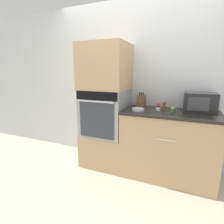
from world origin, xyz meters
name	(u,v)px	position (x,y,z in m)	size (l,w,h in m)	color
ground_plane	(118,177)	(0.00, 0.00, 0.00)	(12.00, 12.00, 0.00)	beige
wall_back	(133,85)	(0.00, 0.63, 1.25)	(8.00, 0.05, 2.50)	silver
oven_cabinet_base	(106,148)	(-0.33, 0.30, 0.25)	(0.67, 0.60, 0.50)	tan
wall_oven	(105,112)	(-0.33, 0.30, 0.85)	(0.64, 0.64, 0.70)	#9EA0A5
oven_cabinet_upper	(105,67)	(-0.33, 0.30, 1.52)	(0.67, 0.60, 0.65)	tan
counter_unit	(168,145)	(0.61, 0.30, 0.47)	(1.24, 0.63, 0.94)	tan
microwave	(200,102)	(0.96, 0.42, 1.07)	(0.39, 0.29, 0.25)	#232326
knife_block	(141,101)	(0.19, 0.43, 1.03)	(0.11, 0.15, 0.22)	brown
bowl	(138,109)	(0.20, 0.18, 0.96)	(0.16, 0.16, 0.04)	silver
condiment_jar_near	(173,110)	(0.64, 0.25, 0.97)	(0.06, 0.06, 0.06)	#427047
condiment_jar_mid	(158,106)	(0.44, 0.40, 0.98)	(0.06, 0.06, 0.08)	silver
condiment_jar_far	(158,108)	(0.45, 0.29, 0.97)	(0.06, 0.06, 0.07)	silver
condiment_jar_back	(164,106)	(0.51, 0.43, 0.99)	(0.05, 0.05, 0.10)	brown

